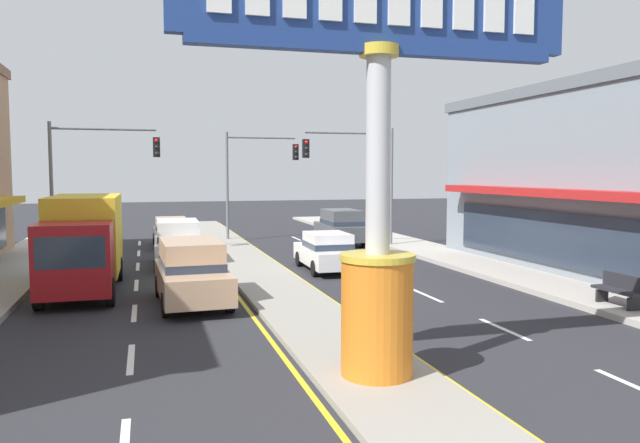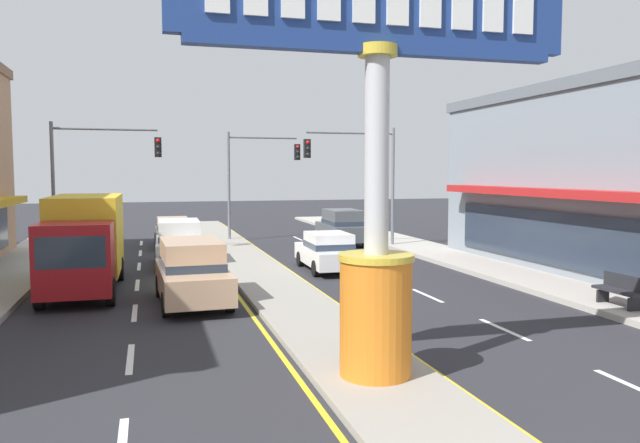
# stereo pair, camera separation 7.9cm
# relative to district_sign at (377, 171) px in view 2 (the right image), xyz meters

# --- Properties ---
(median_strip) EXTENTS (2.34, 52.00, 0.14)m
(median_strip) POSITION_rel_district_sign_xyz_m (0.00, 11.55, -3.87)
(median_strip) COLOR gray
(median_strip) RESTS_ON ground
(sidewalk_right) EXTENTS (2.93, 60.00, 0.18)m
(sidewalk_right) POSITION_rel_district_sign_xyz_m (9.24, 9.55, -3.85)
(sidewalk_right) COLOR #ADA89E
(sidewalk_right) RESTS_ON ground
(lane_markings) EXTENTS (9.08, 52.00, 0.01)m
(lane_markings) POSITION_rel_district_sign_xyz_m (-0.00, 10.20, -3.94)
(lane_markings) COLOR silver
(lane_markings) RESTS_ON ground
(district_sign) EXTENTS (7.50, 1.41, 7.71)m
(district_sign) POSITION_rel_district_sign_xyz_m (0.00, 0.00, 0.00)
(district_sign) COLOR orange
(district_sign) RESTS_ON median_strip
(traffic_light_left_side) EXTENTS (4.86, 0.46, 6.20)m
(traffic_light_left_side) POSITION_rel_district_sign_xyz_m (-6.41, 19.40, 0.30)
(traffic_light_left_side) COLOR slate
(traffic_light_left_side) RESTS_ON ground
(traffic_light_right_side) EXTENTS (4.86, 0.46, 6.20)m
(traffic_light_right_side) POSITION_rel_district_sign_xyz_m (6.41, 19.04, 0.30)
(traffic_light_right_side) COLOR slate
(traffic_light_right_side) RESTS_ON ground
(traffic_light_median_far) EXTENTS (4.20, 0.46, 6.20)m
(traffic_light_median_far) POSITION_rel_district_sign_xyz_m (1.88, 24.42, 0.25)
(traffic_light_median_far) COLOR slate
(traffic_light_median_far) RESTS_ON ground
(suv_near_right_lane) EXTENTS (2.06, 4.65, 1.90)m
(suv_near_right_lane) POSITION_rel_district_sign_xyz_m (6.12, 21.20, -2.96)
(suv_near_right_lane) COLOR #4C5156
(suv_near_right_lane) RESTS_ON ground
(box_truck_far_right_lane) EXTENTS (2.29, 6.91, 3.12)m
(box_truck_far_right_lane) POSITION_rel_district_sign_xyz_m (-6.11, 11.11, -2.25)
(box_truck_far_right_lane) COLOR maroon
(box_truck_far_right_lane) RESTS_ON ground
(sedan_near_left_lane) EXTENTS (1.87, 4.32, 1.53)m
(sedan_near_left_lane) POSITION_rel_district_sign_xyz_m (-2.82, 22.71, -3.16)
(sedan_near_left_lane) COLOR tan
(sedan_near_left_lane) RESTS_ON ground
(suv_mid_left_lane) EXTENTS (2.04, 4.64, 1.90)m
(suv_mid_left_lane) POSITION_rel_district_sign_xyz_m (-2.82, 15.84, -2.96)
(suv_mid_left_lane) COLOR white
(suv_mid_left_lane) RESTS_ON ground
(sedan_far_left_oncoming) EXTENTS (1.90, 4.33, 1.53)m
(sedan_far_left_oncoming) POSITION_rel_district_sign_xyz_m (2.82, 12.80, -3.16)
(sedan_far_left_oncoming) COLOR white
(sedan_far_left_oncoming) RESTS_ON ground
(suv_kerb_right) EXTENTS (2.10, 4.67, 1.90)m
(suv_kerb_right) POSITION_rel_district_sign_xyz_m (-2.83, 7.94, -2.96)
(suv_kerb_right) COLOR tan
(suv_kerb_right) RESTS_ON ground
(street_bench) EXTENTS (0.48, 1.60, 0.88)m
(street_bench) POSITION_rel_district_sign_xyz_m (8.64, 3.52, -3.30)
(street_bench) COLOR #232328
(street_bench) RESTS_ON sidewalk_right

